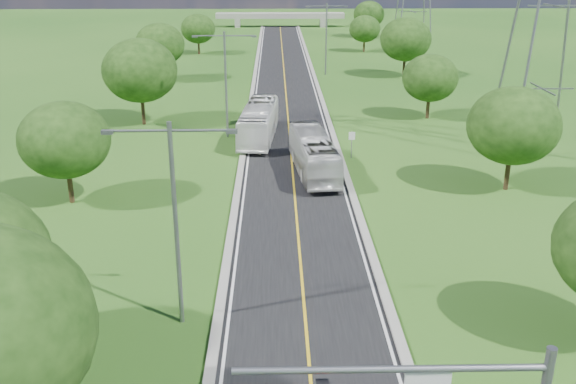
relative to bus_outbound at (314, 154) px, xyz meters
name	(u,v)px	position (x,y,z in m)	size (l,w,h in m)	color
ground	(287,102)	(-1.67, 25.99, -1.63)	(260.00, 260.00, 0.00)	#214E15
road	(286,92)	(-1.67, 31.99, -1.60)	(8.00, 150.00, 0.06)	black
curb_left	(252,91)	(-5.92, 31.99, -1.52)	(0.50, 150.00, 0.22)	gray
curb_right	(319,91)	(2.58, 31.99, -1.52)	(0.50, 150.00, 0.22)	gray
speed_limit_sign	(352,140)	(3.53, 3.98, -0.03)	(0.55, 0.09, 2.40)	slate
overpass	(280,16)	(-1.67, 105.99, 0.78)	(30.00, 3.00, 3.20)	gray
streetlight_near_left	(175,208)	(-7.67, -22.01, 4.31)	(5.90, 0.25, 10.00)	slate
streetlight_mid_left	(226,76)	(-7.67, 10.99, 4.31)	(5.90, 0.25, 10.00)	slate
streetlight_far_right	(326,33)	(4.33, 43.99, 4.31)	(5.90, 0.25, 10.00)	slate
tree_lb	(64,140)	(-17.67, -6.01, 3.01)	(6.30, 6.30, 7.33)	black
tree_lc	(140,71)	(-16.67, 15.99, 3.94)	(7.56, 7.56, 8.79)	black
tree_ld	(160,44)	(-18.67, 39.99, 3.32)	(6.72, 6.72, 7.82)	black
tree_le	(198,29)	(-16.17, 63.99, 2.70)	(5.88, 5.88, 6.84)	black
tree_rb	(513,126)	(14.33, -4.01, 3.32)	(6.72, 6.72, 7.82)	black
tree_rc	(430,78)	(13.33, 17.99, 2.70)	(5.88, 5.88, 6.84)	black
tree_rd	(406,39)	(15.33, 41.99, 3.63)	(7.14, 7.14, 8.30)	black
tree_re	(365,29)	(12.83, 65.99, 2.39)	(5.46, 5.46, 6.35)	black
tree_rf	(369,14)	(16.33, 85.99, 3.01)	(6.30, 6.30, 7.33)	black
bus_outbound	(314,154)	(0.00, 0.00, 0.00)	(2.64, 11.28, 3.14)	beige
bus_inbound	(259,122)	(-4.61, 10.04, 0.09)	(2.79, 11.91, 3.32)	white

